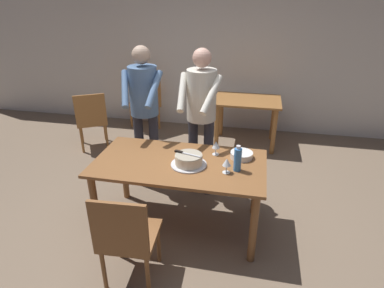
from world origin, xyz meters
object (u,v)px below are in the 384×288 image
(background_table, at_px, (247,109))
(background_chair_0, at_px, (92,119))
(water_bottle, at_px, (238,159))
(cake_on_platter, at_px, (189,160))
(wine_glass_far, at_px, (227,163))
(person_standing_beside, at_px, (144,104))
(background_chair_1, at_px, (146,103))
(cake_knife, at_px, (182,152))
(chair_near_side, at_px, (127,236))
(person_cutting_cake, at_px, (201,109))
(wine_glass_near, at_px, (216,145))
(main_dining_table, at_px, (179,172))
(plate_stack, at_px, (242,155))

(background_table, distance_m, background_chair_0, 2.37)
(water_bottle, bearing_deg, cake_on_platter, 179.27)
(background_chair_0, bearing_deg, cake_on_platter, -40.14)
(wine_glass_far, relative_size, person_standing_beside, 0.08)
(person_standing_beside, relative_size, background_chair_1, 1.91)
(background_chair_0, height_order, background_chair_1, same)
(cake_knife, xyz_separation_m, background_chair_1, (-1.22, 2.43, -0.37))
(chair_near_side, bearing_deg, person_cutting_cake, 77.43)
(wine_glass_near, bearing_deg, person_standing_beside, 153.38)
(chair_near_side, bearing_deg, background_chair_1, 106.50)
(cake_on_platter, distance_m, wine_glass_near, 0.35)
(cake_knife, height_order, person_standing_beside, person_standing_beside)
(main_dining_table, height_order, chair_near_side, chair_near_side)
(background_table, distance_m, background_chair_1, 1.75)
(wine_glass_far, bearing_deg, person_standing_beside, 142.87)
(person_standing_beside, xyz_separation_m, chair_near_side, (0.34, -1.49, -0.58))
(plate_stack, distance_m, background_table, 1.96)
(cake_on_platter, xyz_separation_m, chair_near_side, (-0.33, -0.77, -0.31))
(plate_stack, distance_m, wine_glass_near, 0.27)
(chair_near_side, bearing_deg, cake_on_platter, 66.48)
(main_dining_table, bearing_deg, cake_knife, -34.13)
(person_cutting_cake, xyz_separation_m, background_chair_1, (-1.28, 1.76, -0.58))
(wine_glass_near, height_order, background_chair_1, background_chair_1)
(wine_glass_near, xyz_separation_m, background_table, (0.22, 1.93, -0.28))
(person_standing_beside, bearing_deg, wine_glass_near, -26.62)
(person_standing_beside, bearing_deg, cake_on_platter, -46.71)
(cake_knife, relative_size, background_table, 0.27)
(wine_glass_far, distance_m, background_chair_0, 2.76)
(water_bottle, bearing_deg, background_chair_0, 145.82)
(plate_stack, distance_m, wine_glass_far, 0.35)
(person_cutting_cake, relative_size, background_table, 1.72)
(cake_knife, xyz_separation_m, chair_near_side, (-0.27, -0.79, -0.37))
(person_standing_beside, xyz_separation_m, background_chair_0, (-1.17, 0.84, -0.58))
(background_chair_0, bearing_deg, background_chair_1, 58.35)
(main_dining_table, height_order, background_chair_0, background_chair_0)
(cake_on_platter, relative_size, wine_glass_far, 2.36)
(cake_on_platter, xyz_separation_m, cake_knife, (-0.07, 0.02, 0.06))
(background_chair_1, bearing_deg, wine_glass_near, -55.36)
(cake_on_platter, bearing_deg, background_chair_0, 139.86)
(wine_glass_near, xyz_separation_m, wine_glass_far, (0.14, -0.34, 0.00))
(cake_knife, bearing_deg, background_chair_0, 139.13)
(plate_stack, height_order, water_bottle, water_bottle)
(background_table, bearing_deg, plate_stack, -88.86)
(background_chair_1, bearing_deg, cake_on_platter, -62.26)
(cake_knife, distance_m, wine_glass_far, 0.44)
(cake_on_platter, bearing_deg, cake_knife, 164.58)
(cake_on_platter, relative_size, person_standing_beside, 0.20)
(chair_near_side, bearing_deg, person_standing_beside, 102.90)
(cake_knife, height_order, background_chair_1, background_chair_1)
(person_cutting_cake, height_order, background_chair_0, person_cutting_cake)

